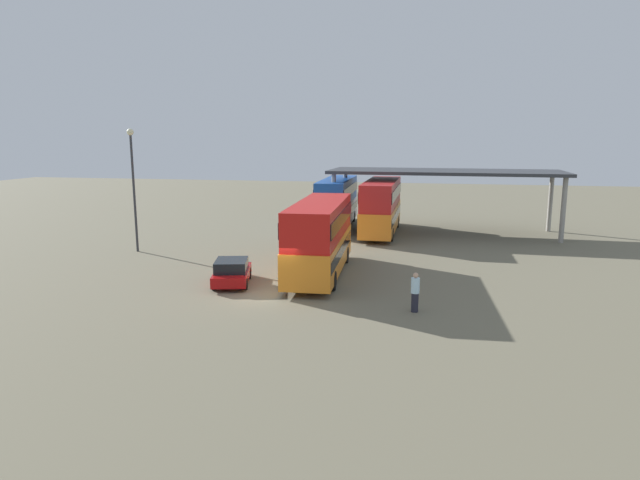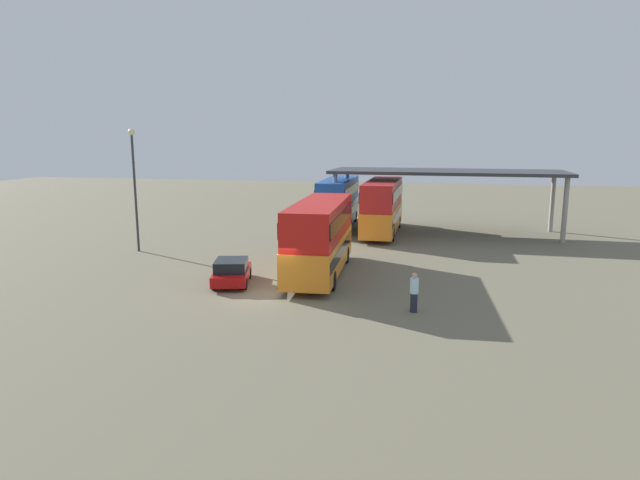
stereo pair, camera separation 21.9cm
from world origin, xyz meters
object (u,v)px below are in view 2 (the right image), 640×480
double_decker_mid_row (383,205)px  lamppost_tall (134,176)px  double_decker_main (320,235)px  parked_hatchback (232,272)px  double_decker_near_canopy (339,201)px  pedestrian_waiting (414,292)px

double_decker_mid_row → lamppost_tall: 19.11m
double_decker_mid_row → double_decker_main: bearing=171.7°
parked_hatchback → double_decker_mid_row: size_ratio=0.38×
parked_hatchback → double_decker_mid_row: bearing=-34.3°
parked_hatchback → double_decker_near_canopy: 19.97m
double_decker_near_canopy → lamppost_tall: lamppost_tall is taller
double_decker_main → pedestrian_waiting: size_ratio=5.66×
double_decker_near_canopy → double_decker_mid_row: double_decker_mid_row is taller
parked_hatchback → lamppost_tall: (-9.37, 6.74, 4.50)m
double_decker_near_canopy → lamppost_tall: (-11.69, -13.03, 2.87)m
double_decker_main → double_decker_mid_row: double_decker_mid_row is taller
double_decker_main → double_decker_mid_row: 14.39m
double_decker_mid_row → lamppost_tall: (-15.74, -10.46, 2.81)m
double_decker_mid_row → pedestrian_waiting: bearing=-170.2°
lamppost_tall → double_decker_near_canopy: bearing=48.1°
double_decker_main → double_decker_near_canopy: double_decker_near_canopy is taller
parked_hatchback → double_decker_near_canopy: bearing=-20.7°
double_decker_near_canopy → double_decker_mid_row: size_ratio=1.00×
double_decker_main → lamppost_tall: size_ratio=1.23×
double_decker_near_canopy → double_decker_mid_row: 4.80m
parked_hatchback → double_decker_mid_row: (6.37, 17.21, 1.69)m
double_decker_near_canopy → pedestrian_waiting: double_decker_near_canopy is taller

